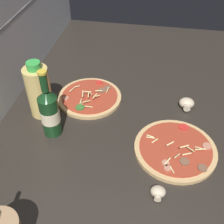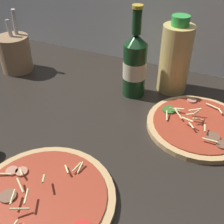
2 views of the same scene
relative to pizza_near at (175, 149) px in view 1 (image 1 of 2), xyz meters
The scene contains 7 objects.
counter_slab 19.41cm from the pizza_near, 54.36° to the left, with size 160.00×90.00×2.50cm.
pizza_near is the anchor object (origin of this frame).
pizza_far 38.86cm from the pizza_near, 57.29° to the left, with size 24.32×24.32×4.73cm.
beer_bottle 41.56cm from the pizza_near, 88.03° to the left, with size 6.26×6.26×24.27cm.
oil_bottle 49.56cm from the pizza_near, 77.67° to the left, with size 8.33×8.33×21.04cm.
mushroom_left 17.66cm from the pizza_near, 164.75° to the left, with size 4.44×4.23×2.96cm.
mushroom_right 22.43cm from the pizza_near, ahead, with size 5.84×5.56×3.89cm.
Camera 1 is at (-72.32, -6.16, 70.40)cm, focal length 45.00 mm.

